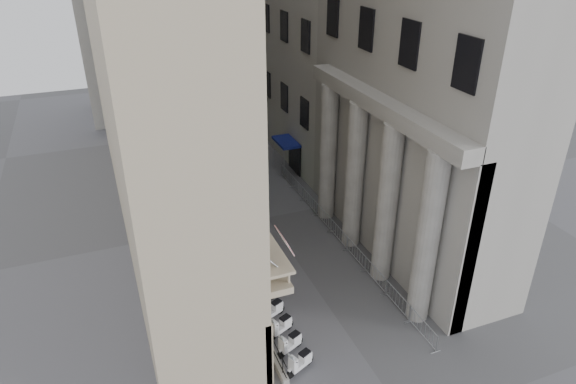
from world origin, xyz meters
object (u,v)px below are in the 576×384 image
scooter_0 (300,370)px  info_kiosk (216,183)px  pedestrian_a (259,160)px  security_tent (216,156)px  street_lamp (227,165)px  pedestrian_b (245,132)px

scooter_0 → info_kiosk: bearing=-25.6°
scooter_0 → pedestrian_a: pedestrian_a is taller
security_tent → pedestrian_a: size_ratio=1.84×
security_tent → info_kiosk: bearing=-107.1°
street_lamp → pedestrian_b: (5.79, 15.06, -3.78)m
scooter_0 → info_kiosk: 19.99m
security_tent → street_lamp: 7.27m
scooter_0 → security_tent: 21.70m
security_tent → info_kiosk: 2.35m
security_tent → street_lamp: size_ratio=0.46×
street_lamp → info_kiosk: size_ratio=5.04×
pedestrian_b → security_tent: bearing=85.8°
scooter_0 → street_lamp: (0.53, 14.66, 4.76)m
scooter_0 → security_tent: (1.30, 21.51, 2.49)m
info_kiosk → scooter_0: bearing=-89.9°
scooter_0 → street_lamp: street_lamp is taller
security_tent → scooter_0: bearing=-93.5°
pedestrian_a → street_lamp: bearing=37.5°
street_lamp → pedestrian_a: (4.89, 7.97, -3.76)m
scooter_0 → street_lamp: bearing=-25.3°
pedestrian_a → info_kiosk: bearing=9.2°
security_tent → street_lamp: street_lamp is taller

